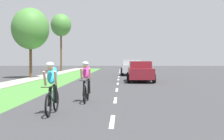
{
  "coord_description": "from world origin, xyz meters",
  "views": [
    {
      "loc": [
        0.24,
        -1.45,
        1.65
      ],
      "look_at": [
        -0.33,
        17.45,
        1.01
      ],
      "focal_mm": 49.76,
      "sensor_mm": 36.0,
      "label": 1
    }
  ],
  "objects_px": {
    "cyclist_trailing": "(86,81)",
    "sedan_maroon": "(140,71)",
    "cyclist_lead": "(52,87)",
    "pickup_silver": "(131,67)",
    "street_tree_far": "(61,25)",
    "street_tree_near": "(30,29)"
  },
  "relations": [
    {
      "from": "street_tree_far",
      "to": "pickup_silver",
      "type": "bearing_deg",
      "value": -46.93
    },
    {
      "from": "sedan_maroon",
      "to": "street_tree_far",
      "type": "bearing_deg",
      "value": 116.36
    },
    {
      "from": "cyclist_trailing",
      "to": "sedan_maroon",
      "type": "height_order",
      "value": "cyclist_trailing"
    },
    {
      "from": "cyclist_lead",
      "to": "street_tree_near",
      "type": "distance_m",
      "value": 19.31
    },
    {
      "from": "pickup_silver",
      "to": "sedan_maroon",
      "type": "bearing_deg",
      "value": -87.99
    },
    {
      "from": "street_tree_far",
      "to": "street_tree_near",
      "type": "bearing_deg",
      "value": -88.85
    },
    {
      "from": "cyclist_lead",
      "to": "street_tree_far",
      "type": "relative_size",
      "value": 0.22
    },
    {
      "from": "cyclist_lead",
      "to": "cyclist_trailing",
      "type": "relative_size",
      "value": 1.0
    },
    {
      "from": "cyclist_trailing",
      "to": "street_tree_near",
      "type": "height_order",
      "value": "street_tree_near"
    },
    {
      "from": "street_tree_near",
      "to": "cyclist_trailing",
      "type": "bearing_deg",
      "value": -66.42
    },
    {
      "from": "sedan_maroon",
      "to": "street_tree_near",
      "type": "height_order",
      "value": "street_tree_near"
    },
    {
      "from": "cyclist_lead",
      "to": "street_tree_near",
      "type": "xyz_separation_m",
      "value": [
        -5.95,
        18.03,
        3.56
      ]
    },
    {
      "from": "street_tree_near",
      "to": "cyclist_lead",
      "type": "bearing_deg",
      "value": -71.73
    },
    {
      "from": "cyclist_trailing",
      "to": "street_tree_near",
      "type": "bearing_deg",
      "value": 113.58
    },
    {
      "from": "cyclist_trailing",
      "to": "pickup_silver",
      "type": "height_order",
      "value": "pickup_silver"
    },
    {
      "from": "cyclist_lead",
      "to": "street_tree_near",
      "type": "relative_size",
      "value": 0.28
    },
    {
      "from": "cyclist_lead",
      "to": "cyclist_trailing",
      "type": "distance_m",
      "value": 2.83
    },
    {
      "from": "cyclist_trailing",
      "to": "pickup_silver",
      "type": "xyz_separation_m",
      "value": [
        2.44,
        20.77,
        0.02
      ]
    },
    {
      "from": "cyclist_lead",
      "to": "street_tree_near",
      "type": "height_order",
      "value": "street_tree_near"
    },
    {
      "from": "cyclist_lead",
      "to": "street_tree_far",
      "type": "bearing_deg",
      "value": 100.56
    },
    {
      "from": "street_tree_far",
      "to": "cyclist_lead",
      "type": "bearing_deg",
      "value": -79.44
    },
    {
      "from": "cyclist_lead",
      "to": "pickup_silver",
      "type": "distance_m",
      "value": 23.72
    }
  ]
}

